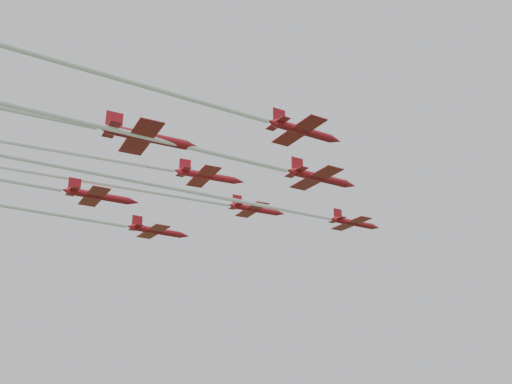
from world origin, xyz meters
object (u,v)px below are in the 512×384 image
Objects in this scene: jet_row3_right at (154,88)px; jet_row3_mid at (85,155)px; jet_row2_left at (160,193)px; jet_row4_left at (20,183)px; jet_row4_right at (63,120)px; jet_lead at (270,207)px; jet_row3_left at (54,214)px; jet_row2_right at (251,162)px.

jet_row3_mid is at bearing -177.48° from jet_row3_right.
jet_row2_left is 20.84m from jet_row4_left.
jet_row4_left is at bearing -173.16° from jet_row4_right.
jet_row4_right reaches higher than jet_lead.
jet_row2_left reaches higher than jet_row3_left.
jet_row4_right is (25.71, -17.07, 1.20)m from jet_row3_left.
jet_row3_right is at bearing 34.20° from jet_row4_right.
jet_row3_left is (-14.08, -8.93, -2.99)m from jet_row2_left.
jet_row4_right reaches higher than jet_row3_right.
jet_row2_left is at bearing 129.59° from jet_row3_mid.
jet_row4_right is at bearing -149.81° from jet_row3_right.
jet_row3_mid is 1.25× the size of jet_row4_left.
jet_row2_left reaches higher than jet_lead.
jet_row4_left is at bearing -34.39° from jet_row3_left.
jet_row3_mid is 10.70m from jet_row4_left.
jet_row3_left is 1.37× the size of jet_row4_left.
jet_row4_right is at bearing -12.89° from jet_row3_left.
jet_row3_right is 1.35× the size of jet_row4_left.
jet_row3_left is (-29.95, -16.40, 0.50)m from jet_lead.
jet_row2_right is at bearing 13.32° from jet_row2_left.
jet_lead is 1.26× the size of jet_row4_right.
jet_row2_right is 19.58m from jet_row3_right.
jet_row3_left is 1.43× the size of jet_row4_right.
jet_row4_left is at bearing -106.63° from jet_lead.
jet_row2_right is (5.71, -12.32, 1.51)m from jet_lead.
jet_row4_right is (8.22, -9.17, -1.30)m from jet_row3_mid.
jet_row2_right is 23.37m from jet_row4_right.
jet_row2_left reaches higher than jet_row2_right.
jet_row4_right is at bearing 4.18° from jet_row4_left.
jet_row3_right is at bearing -1.19° from jet_row3_left.
jet_row3_left is 1.02× the size of jet_row3_right.
jet_row3_right reaches higher than jet_lead.
jet_lead is at bearing 51.19° from jet_row2_left.
jet_lead is 1.18× the size of jet_row2_right.
jet_row4_left is (-10.08, -2.71, -2.33)m from jet_row3_mid.
jet_row2_right is at bearing -41.89° from jet_lead.
jet_row2_left is at bearing 53.07° from jet_row3_left.
jet_lead is 17.88m from jet_row2_left.
jet_row2_right is at bearing 27.21° from jet_row3_left.
jet_row3_mid is at bearing 158.15° from jet_row4_right.
jet_row4_left is (-30.79, 4.73, -1.33)m from jet_row3_right.
jet_row3_left is 1.10× the size of jet_row3_mid.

